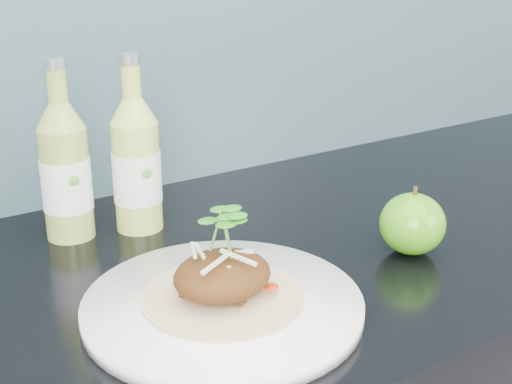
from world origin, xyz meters
TOP-DOWN VIEW (x-y plane):
  - dinner_plate at (-0.06, 1.59)m, footprint 0.38×0.38m
  - pork_taco at (-0.06, 1.59)m, footprint 0.17×0.17m
  - green_apple at (0.21, 1.59)m, footprint 0.09×0.09m
  - cider_bottle_left at (-0.12, 1.87)m, footprint 0.08×0.08m
  - cider_bottle_right at (-0.04, 1.84)m, footprint 0.08×0.08m

SIDE VIEW (x-z plane):
  - dinner_plate at x=-0.06m, z-range 0.90..0.92m
  - green_apple at x=0.21m, z-range 0.90..0.98m
  - pork_taco at x=-0.06m, z-range 0.89..1.00m
  - cider_bottle_left at x=-0.12m, z-range 0.87..1.11m
  - cider_bottle_right at x=-0.04m, z-range 0.87..1.11m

